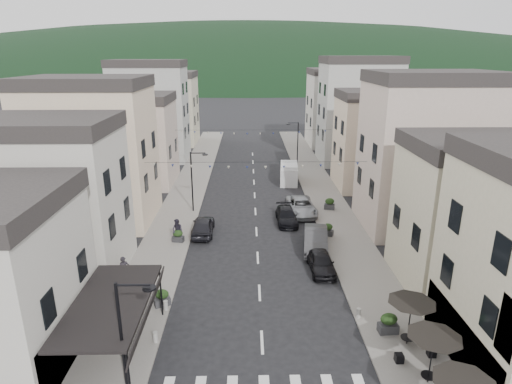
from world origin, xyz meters
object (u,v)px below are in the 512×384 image
parked_car_e (203,226)px  delivery_van (289,173)px  parked_car_b (316,240)px  pedestrian_a (124,270)px  parked_car_c (301,206)px  parked_car_d (287,216)px  parked_car_a (321,262)px  pedestrian_b (177,231)px

parked_car_e → delivery_van: 17.74m
delivery_van → parked_car_b: bearing=-84.0°
parked_car_e → pedestrian_a: size_ratio=2.37×
parked_car_b → parked_car_e: parked_car_b is taller
delivery_van → pedestrian_a: delivery_van is taller
parked_car_c → delivery_van: delivery_van is taller
parked_car_d → pedestrian_a: size_ratio=2.33×
parked_car_a → parked_car_b: 3.51m
pedestrian_a → pedestrian_b: bearing=38.3°
parked_car_c → delivery_van: (-0.24, 10.63, 0.44)m
parked_car_b → pedestrian_a: pedestrian_a is taller
parked_car_a → delivery_van: delivery_van is taller
parked_car_d → parked_car_e: size_ratio=0.98×
pedestrian_a → parked_car_a: bearing=-23.7°
parked_car_d → delivery_van: bearing=82.2°
parked_car_e → pedestrian_a: pedestrian_a is taller
parked_car_b → parked_car_e: bearing=168.4°
delivery_van → pedestrian_b: (-10.67, -17.21, -0.09)m
parked_car_b → delivery_van: delivery_van is taller
parked_car_a → pedestrian_b: bearing=154.0°
pedestrian_b → parked_car_c: bearing=59.1°
parked_car_e → parked_car_a: bearing=143.1°
parked_car_d → delivery_van: (1.39, 12.94, 0.54)m
parked_car_b → parked_car_d: (-1.80, 5.66, -0.20)m
parked_car_a → parked_car_c: 11.47m
parked_car_b → pedestrian_b: pedestrian_b is taller
delivery_van → pedestrian_b: bearing=-117.1°
parked_car_d → pedestrian_a: (-11.79, -10.80, 0.43)m
parked_car_d → parked_car_c: bearing=53.0°
parked_car_b → parked_car_c: size_ratio=0.95×
parked_car_c → parked_car_e: size_ratio=1.19×
parked_car_c → pedestrian_b: 12.75m
parked_car_a → parked_car_d: parked_car_a is taller
parked_car_d → delivery_van: 13.02m
parked_car_b → parked_car_e: (-9.20, 3.19, -0.07)m
parked_car_b → parked_car_d: parked_car_b is taller
parked_car_e → pedestrian_a: bearing=61.9°
delivery_van → pedestrian_b: size_ratio=2.66×
parked_car_a → parked_car_d: bearing=98.4°
parked_car_e → pedestrian_b: (-1.87, -1.80, 0.33)m
parked_car_c → delivery_van: bearing=87.4°
parked_car_b → parked_car_d: 5.94m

